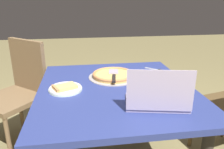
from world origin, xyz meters
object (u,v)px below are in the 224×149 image
laptop (157,99)px  pizza_tray (113,75)px  pizza_plate (65,88)px  chair_far (19,88)px  dining_table (116,100)px  table_knife (159,70)px

laptop → pizza_tray: size_ratio=1.01×
pizza_plate → chair_far: size_ratio=0.23×
dining_table → table_knife: 0.51m
pizza_plate → chair_far: 0.70m
laptop → pizza_plate: laptop is taller
pizza_tray → pizza_plate: bearing=-60.5°
pizza_tray → table_knife: size_ratio=2.32×
pizza_tray → dining_table: bearing=-3.9°
dining_table → pizza_plate: (-0.00, -0.33, 0.11)m
laptop → pizza_tray: 0.53m
chair_far → pizza_plate: bearing=39.3°
laptop → chair_far: bearing=-131.7°
pizza_tray → table_knife: (-0.11, 0.39, -0.01)m
pizza_tray → table_knife: pizza_tray is taller
dining_table → pizza_tray: (-0.19, 0.01, 0.11)m
laptop → chair_far: (-0.83, -0.92, -0.22)m
pizza_tray → chair_far: 0.85m
dining_table → chair_far: (-0.52, -0.75, -0.08)m
pizza_plate → laptop: bearing=58.4°
laptop → pizza_plate: 0.59m
table_knife → dining_table: bearing=-53.1°
pizza_plate → table_knife: size_ratio=1.35×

